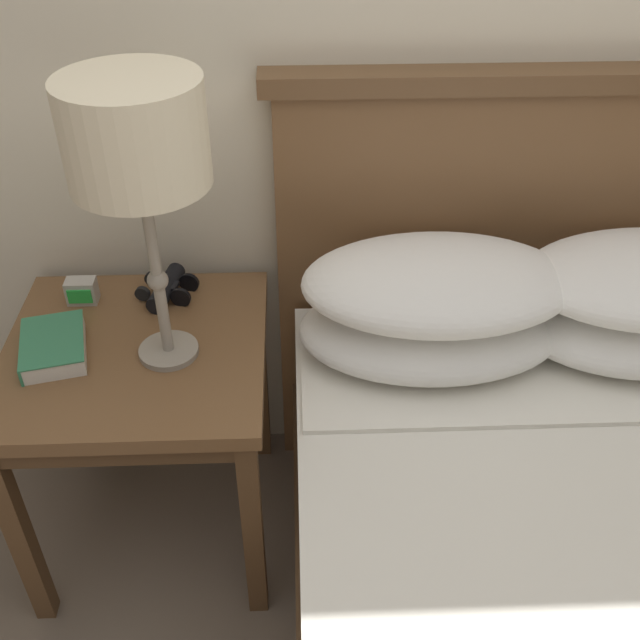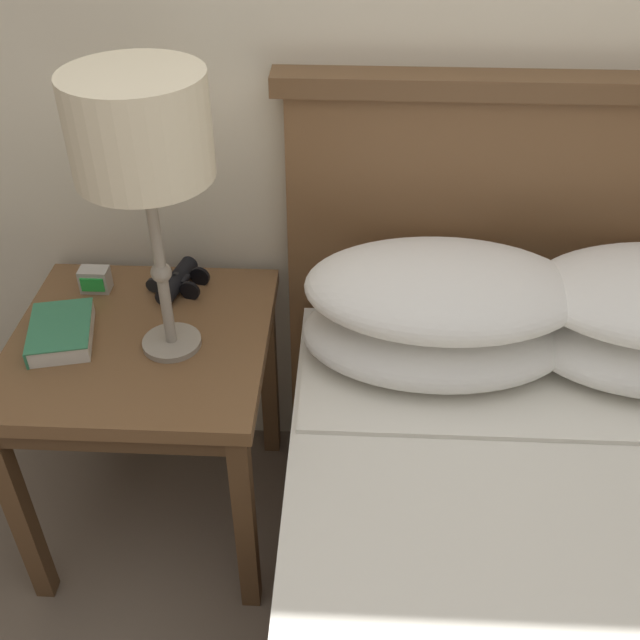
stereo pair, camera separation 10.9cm
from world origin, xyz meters
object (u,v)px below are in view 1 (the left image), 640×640
Objects in this scene: table_lamp at (136,141)px; binoculars_pair at (167,288)px; nightstand at (139,374)px; alarm_clock at (82,291)px; bed at (586,607)px; book_on_nightstand at (52,346)px.

binoculars_pair is (-0.03, 0.22, -0.47)m from table_lamp.
alarm_clock reaches higher than nightstand.
bed is 2.99× the size of table_lamp.
binoculars_pair reaches higher than nightstand.
nightstand is 0.20m from book_on_nightstand.
nightstand is 0.58m from table_lamp.
binoculars_pair is at bearing 97.76° from table_lamp.
table_lamp reaches higher than alarm_clock.
table_lamp reaches higher than book_on_nightstand.
table_lamp is 0.54m from book_on_nightstand.
book_on_nightstand reaches higher than nightstand.
nightstand is 2.84× the size of book_on_nightstand.
bed reaches higher than alarm_clock.
table_lamp is (0.08, -0.03, 0.58)m from nightstand.
book_on_nightstand is 0.20m from alarm_clock.
alarm_clock is (0.02, 0.20, 0.01)m from book_on_nightstand.
table_lamp is at bearing -17.37° from nightstand.
binoculars_pair is at bearing 4.81° from alarm_clock.
alarm_clock is (-1.06, 0.68, 0.31)m from bed.
bed is at bearing -23.79° from book_on_nightstand.
book_on_nightstand is 1.31× the size of binoculars_pair.
alarm_clock is (-0.15, 0.18, 0.11)m from nightstand.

